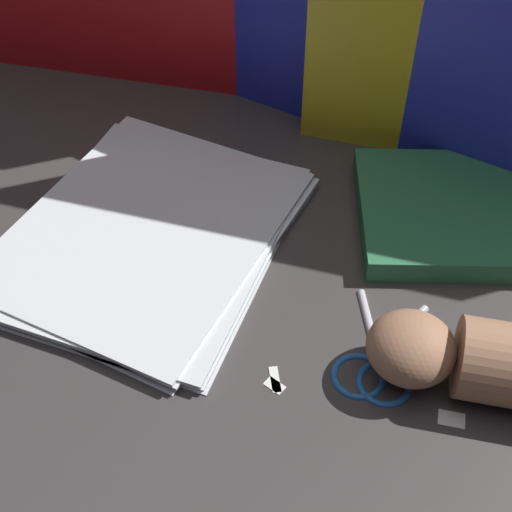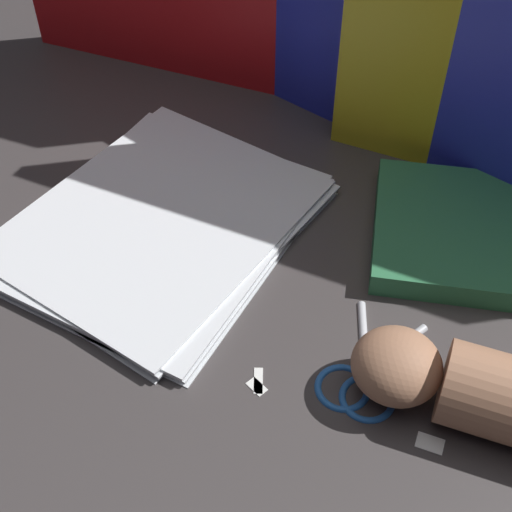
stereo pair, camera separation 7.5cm
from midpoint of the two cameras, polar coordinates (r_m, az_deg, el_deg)
ground_plane at (r=0.78m, az=-4.65°, el=-4.41°), size 6.00×6.00×0.00m
backdrop_panel_center at (r=0.94m, az=3.83°, el=19.42°), size 0.69×0.13×0.35m
paper_stack at (r=0.86m, az=-10.91°, el=1.62°), size 0.31×0.37×0.02m
book_closed at (r=0.88m, az=12.57°, el=3.33°), size 0.27×0.26×0.03m
scissors at (r=0.73m, az=6.64°, el=-8.73°), size 0.10×0.15×0.01m
paper_scrap_near at (r=0.72m, az=-1.52°, el=-10.48°), size 0.02×0.02×0.00m
paper_scrap_mid at (r=0.72m, az=-1.47°, el=-10.01°), size 0.02×0.03×0.00m
paper_scrap_far at (r=0.71m, az=12.47°, el=-12.79°), size 0.03×0.02×0.00m
pen at (r=0.85m, az=-18.25°, el=-1.64°), size 0.02×0.13×0.01m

